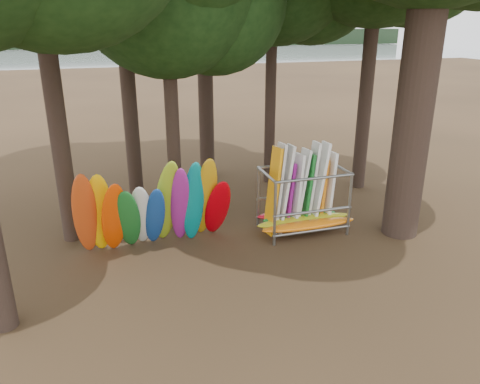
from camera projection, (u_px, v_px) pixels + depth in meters
name	position (u px, v px, depth m)	size (l,w,h in m)	color
ground	(261.00, 253.00, 13.79)	(120.00, 120.00, 0.00)	#47331E
lake	(121.00, 67.00, 67.50)	(160.00, 160.00, 0.00)	gray
far_shore	(105.00, 39.00, 111.57)	(160.00, 4.00, 4.00)	black
kayak_row	(155.00, 210.00, 13.53)	(4.54, 1.88, 3.06)	#C94213
storage_rack	(302.00, 202.00, 14.94)	(3.19, 1.60, 2.90)	gray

